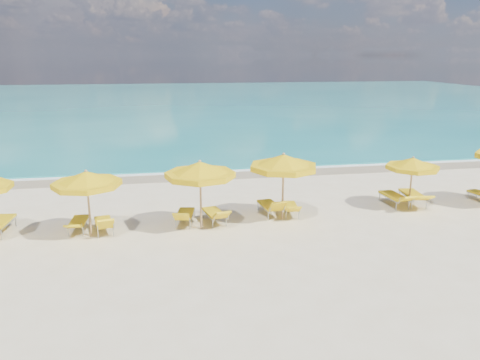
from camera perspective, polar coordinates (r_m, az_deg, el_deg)
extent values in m
plane|color=beige|center=(17.55, 0.87, -5.04)|extent=(120.00, 120.00, 0.00)
cube|color=#16807E|center=(64.54, -7.39, 9.50)|extent=(120.00, 80.00, 0.30)
cube|color=tan|center=(24.54, -2.42, 0.79)|extent=(120.00, 2.60, 0.01)
cube|color=white|center=(25.31, -2.67, 1.23)|extent=(120.00, 1.20, 0.03)
cube|color=white|center=(33.84, -14.82, 4.25)|extent=(14.00, 0.36, 0.05)
cube|color=white|center=(42.14, 5.37, 6.71)|extent=(18.00, 0.30, 0.05)
cylinder|color=tan|center=(16.61, -17.95, -2.88)|extent=(0.07, 0.07, 2.24)
cone|color=yellow|center=(16.36, -18.22, 0.26)|extent=(2.59, 2.59, 0.45)
cylinder|color=yellow|center=(16.41, -18.15, -0.47)|extent=(2.61, 2.61, 0.18)
sphere|color=tan|center=(16.31, -18.28, 1.04)|extent=(0.10, 0.10, 0.10)
cylinder|color=tan|center=(16.49, -4.82, -2.00)|extent=(0.08, 0.08, 2.41)
cone|color=yellow|center=(16.22, -4.90, 1.43)|extent=(2.79, 2.79, 0.48)
cylinder|color=yellow|center=(16.28, -4.88, 0.62)|extent=(2.81, 2.81, 0.19)
sphere|color=tan|center=(16.17, -4.92, 2.28)|extent=(0.11, 0.11, 0.11)
cylinder|color=tan|center=(17.46, 5.26, -0.96)|extent=(0.08, 0.08, 2.46)
cone|color=yellow|center=(17.21, 5.34, 2.35)|extent=(2.69, 2.69, 0.49)
cylinder|color=yellow|center=(17.26, 5.32, 1.57)|extent=(2.71, 2.71, 0.20)
sphere|color=tan|center=(17.16, 5.36, 3.16)|extent=(0.11, 0.11, 0.11)
cylinder|color=tan|center=(20.03, 20.10, -0.38)|extent=(0.06, 0.06, 2.03)
cone|color=yellow|center=(19.84, 20.32, 2.00)|extent=(2.63, 2.63, 0.41)
cylinder|color=yellow|center=(19.88, 20.27, 1.45)|extent=(2.65, 2.65, 0.16)
sphere|color=tan|center=(19.80, 20.37, 2.59)|extent=(0.09, 0.09, 0.09)
cube|color=yellow|center=(18.33, -27.24, -4.52)|extent=(0.75, 1.47, 0.09)
cube|color=yellow|center=(17.51, -19.06, -4.74)|extent=(0.59, 1.22, 0.07)
cube|color=yellow|center=(16.68, -19.65, -5.34)|extent=(0.56, 0.57, 0.29)
cube|color=yellow|center=(17.12, -16.29, -4.93)|extent=(0.77, 1.30, 0.07)
cube|color=yellow|center=(16.29, -16.07, -5.17)|extent=(0.62, 0.55, 0.46)
cube|color=yellow|center=(17.36, -6.71, -4.09)|extent=(0.80, 1.35, 0.08)
cube|color=yellow|center=(16.49, -7.13, -4.46)|extent=(0.66, 0.62, 0.42)
cube|color=yellow|center=(17.40, -3.20, -3.97)|extent=(0.81, 1.35, 0.08)
cube|color=yellow|center=(16.57, -2.24, -4.29)|extent=(0.66, 0.63, 0.41)
cube|color=yellow|center=(18.20, 3.59, -3.06)|extent=(0.73, 1.38, 0.08)
cube|color=yellow|center=(17.34, 4.59, -3.23)|extent=(0.64, 0.56, 0.49)
cube|color=yellow|center=(18.29, 6.11, -3.17)|extent=(0.65, 1.22, 0.07)
cube|color=yellow|center=(17.48, 6.56, -3.54)|extent=(0.58, 0.56, 0.35)
cube|color=yellow|center=(20.30, 18.22, -1.82)|extent=(0.71, 1.42, 0.09)
cube|color=yellow|center=(19.48, 19.75, -2.18)|extent=(0.66, 0.66, 0.38)
cube|color=yellow|center=(20.72, 20.28, -1.62)|extent=(0.83, 1.52, 0.09)
cube|color=yellow|center=(19.78, 21.44, -2.06)|extent=(0.73, 0.74, 0.37)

